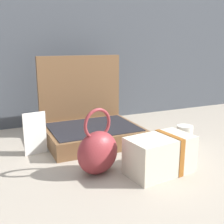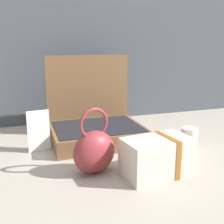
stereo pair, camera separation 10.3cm
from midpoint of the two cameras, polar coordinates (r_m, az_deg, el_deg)
name	(u,v)px [view 1 (the left image)]	position (r m, az deg, el deg)	size (l,w,h in m)	color
ground_plane	(109,157)	(1.10, -3.23, -9.22)	(6.00, 6.00, 0.00)	#9E9384
open_suitcase	(90,122)	(1.28, -6.81, -2.19)	(0.41, 0.34, 0.38)	brown
teal_pouch_handbag	(98,151)	(0.95, -6.08, -8.08)	(0.17, 0.13, 0.23)	maroon
cream_toiletry_bag	(161,155)	(0.96, 6.94, -8.76)	(0.24, 0.15, 0.13)	beige
coffee_mug	(184,136)	(1.22, 12.24, -4.92)	(0.11, 0.07, 0.09)	silver
info_card_left	(35,134)	(1.15, -18.04, -4.28)	(0.09, 0.01, 0.17)	white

